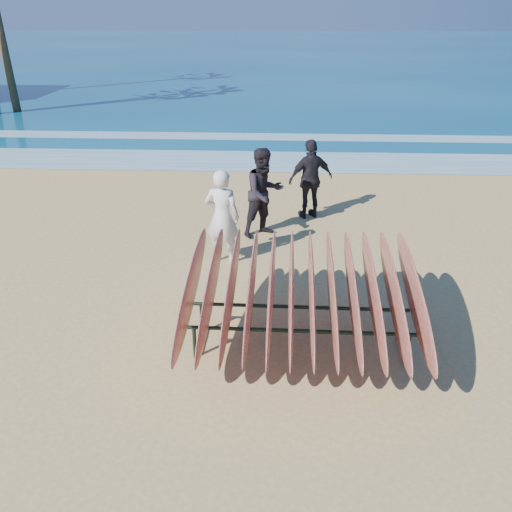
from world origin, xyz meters
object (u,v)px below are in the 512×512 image
at_px(surfboard_rack, 301,292).
at_px(person_dark_b, 311,179).
at_px(person_white, 222,217).
at_px(person_dark_a, 264,193).

height_order(surfboard_rack, person_dark_b, person_dark_b).
bearing_deg(person_dark_b, surfboard_rack, 64.23).
xyz_separation_m(person_white, person_dark_a, (0.74, 1.37, 0.03)).
bearing_deg(person_dark_a, person_dark_b, 13.79).
bearing_deg(person_white, person_dark_b, -114.42).
height_order(surfboard_rack, person_dark_a, person_dark_a).
xyz_separation_m(surfboard_rack, person_dark_a, (-0.68, 4.25, 0.02)).
xyz_separation_m(surfboard_rack, person_white, (-1.42, 2.89, -0.01)).
distance_m(person_white, person_dark_a, 1.56).
height_order(person_white, person_dark_b, person_white).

